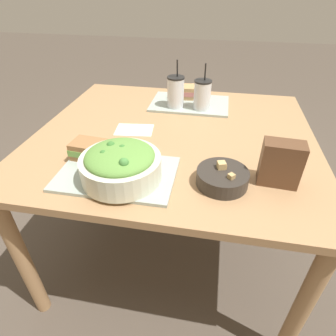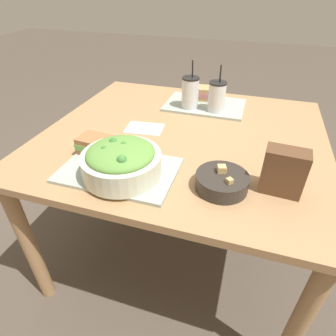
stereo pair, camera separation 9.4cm
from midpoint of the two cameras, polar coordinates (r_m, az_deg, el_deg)
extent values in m
plane|color=#4C4238|center=(1.71, 3.97, -15.14)|extent=(12.00, 12.00, 0.00)
cube|color=#A37A51|center=(1.25, 5.30, 6.38)|extent=(1.20, 1.09, 0.03)
cylinder|color=#A37A51|center=(1.36, -24.54, -14.25)|extent=(0.06, 0.06, 0.70)
cylinder|color=#A37A51|center=(1.17, 27.33, -26.44)|extent=(0.06, 0.06, 0.70)
cylinder|color=#A37A51|center=(1.98, -7.36, 5.82)|extent=(0.06, 0.06, 0.70)
cylinder|color=#A37A51|center=(1.86, 24.63, 0.43)|extent=(0.06, 0.06, 0.70)
cube|color=#99A89E|center=(1.00, -7.28, -0.52)|extent=(0.40, 0.27, 0.01)
cube|color=#99A89E|center=(1.52, 9.27, 12.46)|extent=(0.40, 0.27, 0.01)
cylinder|color=beige|center=(0.94, -6.58, 0.64)|extent=(0.27, 0.27, 0.08)
ellipsoid|color=#5B8E3D|center=(0.92, -6.77, 2.95)|extent=(0.23, 0.23, 0.06)
sphere|color=#38702D|center=(0.92, -6.18, 4.41)|extent=(0.03, 0.03, 0.03)
sphere|color=#38702D|center=(0.91, -9.99, 3.56)|extent=(0.03, 0.03, 0.03)
sphere|color=#38702D|center=(0.94, -8.29, 5.08)|extent=(0.03, 0.03, 0.03)
sphere|color=#427F38|center=(0.85, -6.28, 1.54)|extent=(0.03, 0.03, 0.03)
cube|color=beige|center=(0.95, -5.37, 4.77)|extent=(0.05, 0.05, 0.01)
cube|color=beige|center=(0.91, -5.76, 3.40)|extent=(0.05, 0.05, 0.01)
cylinder|color=#2D2823|center=(0.93, 13.71, -2.83)|extent=(0.17, 0.17, 0.05)
cylinder|color=#5B2D19|center=(0.92, 13.88, -1.86)|extent=(0.15, 0.15, 0.01)
cube|color=tan|center=(0.88, 15.38, -2.72)|extent=(0.03, 0.03, 0.02)
cube|color=tan|center=(0.92, 13.71, -0.37)|extent=(0.03, 0.03, 0.03)
cube|color=tan|center=(0.93, 14.13, -0.63)|extent=(0.02, 0.02, 0.02)
cube|color=olive|center=(1.09, -12.00, 3.55)|extent=(0.13, 0.10, 0.02)
cube|color=#6B9E47|center=(1.08, -12.14, 4.54)|extent=(0.13, 0.10, 0.02)
cube|color=olive|center=(1.07, -12.28, 5.55)|extent=(0.13, 0.10, 0.02)
cylinder|color=tan|center=(1.06, -7.12, 4.38)|extent=(0.15, 0.06, 0.06)
cylinder|color=beige|center=(1.04, -3.38, 3.76)|extent=(0.01, 0.06, 0.06)
cube|color=tan|center=(1.58, 8.21, 14.12)|extent=(0.13, 0.10, 0.02)
cube|color=#C1706B|center=(1.58, 8.28, 14.86)|extent=(0.14, 0.10, 0.02)
cube|color=tan|center=(1.57, 8.34, 15.61)|extent=(0.13, 0.10, 0.02)
cylinder|color=tan|center=(1.60, 9.12, 15.07)|extent=(0.16, 0.09, 0.06)
cylinder|color=beige|center=(1.61, 11.78, 14.87)|extent=(0.02, 0.06, 0.06)
cylinder|color=silver|center=(1.44, 6.44, 14.77)|extent=(0.08, 0.08, 0.14)
cylinder|color=black|center=(1.45, 6.41, 14.43)|extent=(0.07, 0.07, 0.12)
cylinder|color=black|center=(1.42, 6.64, 17.66)|extent=(0.08, 0.08, 0.01)
cylinder|color=black|center=(1.41, 7.02, 19.19)|extent=(0.01, 0.02, 0.09)
cylinder|color=silver|center=(1.43, 11.78, 13.81)|extent=(0.08, 0.08, 0.13)
cylinder|color=maroon|center=(1.43, 11.74, 13.51)|extent=(0.07, 0.07, 0.11)
cylinder|color=black|center=(1.40, 12.13, 16.52)|extent=(0.08, 0.08, 0.01)
cylinder|color=black|center=(1.39, 12.61, 18.05)|extent=(0.01, 0.02, 0.09)
cube|color=brown|center=(0.95, 25.07, -0.78)|extent=(0.13, 0.08, 0.15)
cube|color=silver|center=(1.27, -2.70, 8.00)|extent=(0.18, 0.13, 0.00)
camera|label=1|loc=(0.05, -87.14, 2.02)|focal=30.00mm
camera|label=2|loc=(0.05, 92.86, -2.02)|focal=30.00mm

